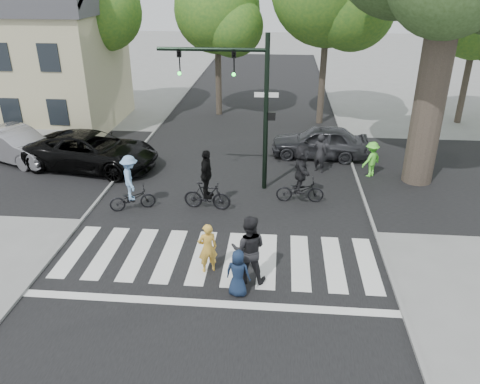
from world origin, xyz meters
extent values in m
plane|color=gray|center=(0.00, 0.00, 0.00)|extent=(120.00, 120.00, 0.00)
cube|color=black|center=(0.00, 5.00, 0.01)|extent=(10.00, 70.00, 0.01)
cube|color=black|center=(0.00, 8.00, 0.01)|extent=(70.00, 10.00, 0.01)
cube|color=gray|center=(-5.05, 5.00, 0.05)|extent=(0.10, 70.00, 0.10)
cube|color=gray|center=(5.05, 5.00, 0.05)|extent=(0.10, 70.00, 0.10)
cube|color=silver|center=(-4.50, 1.00, 0.01)|extent=(0.55, 3.00, 0.01)
cube|color=silver|center=(-3.50, 1.00, 0.01)|extent=(0.55, 3.00, 0.01)
cube|color=silver|center=(-2.50, 1.00, 0.01)|extent=(0.55, 3.00, 0.01)
cube|color=silver|center=(-1.50, 1.00, 0.01)|extent=(0.55, 3.00, 0.01)
cube|color=silver|center=(-0.50, 1.00, 0.01)|extent=(0.55, 3.00, 0.01)
cube|color=silver|center=(0.50, 1.00, 0.01)|extent=(0.55, 3.00, 0.01)
cube|color=silver|center=(1.50, 1.00, 0.01)|extent=(0.55, 3.00, 0.01)
cube|color=silver|center=(2.50, 1.00, 0.01)|extent=(0.55, 3.00, 0.01)
cube|color=silver|center=(3.50, 1.00, 0.01)|extent=(0.55, 3.00, 0.01)
cube|color=silver|center=(4.50, 1.00, 0.01)|extent=(0.55, 3.00, 0.01)
cube|color=silver|center=(0.00, -1.20, 0.01)|extent=(10.00, 0.30, 0.01)
cylinder|color=black|center=(1.20, 6.20, 3.00)|extent=(0.18, 0.18, 6.00)
cylinder|color=black|center=(-0.80, 6.20, 5.40)|extent=(4.00, 0.14, 0.14)
imported|color=black|center=(0.00, 6.20, 4.95)|extent=(0.16, 0.20, 1.00)
sphere|color=#19E533|center=(0.00, 6.08, 4.55)|extent=(0.14, 0.14, 0.14)
imported|color=black|center=(-2.00, 6.20, 4.95)|extent=(0.16, 0.20, 1.00)
sphere|color=#19E533|center=(-2.00, 6.08, 4.55)|extent=(0.14, 0.14, 0.14)
cube|color=black|center=(1.42, 6.20, 3.00)|extent=(0.28, 0.18, 0.30)
cube|color=#FF660C|center=(1.53, 6.20, 3.00)|extent=(0.02, 0.14, 0.20)
cube|color=white|center=(1.20, 6.20, 3.80)|extent=(0.90, 0.04, 0.18)
cylinder|color=brown|center=(7.50, 7.50, 3.50)|extent=(1.20, 1.20, 7.00)
cylinder|color=brown|center=(7.80, 7.30, 6.50)|extent=(1.29, 1.74, 2.93)
cylinder|color=brown|center=(-14.00, 16.20, 2.97)|extent=(0.36, 0.36, 5.95)
sphere|color=#2C6522|center=(-14.00, 16.20, 6.38)|extent=(5.20, 5.20, 5.20)
sphere|color=#2C6522|center=(-12.96, 15.42, 5.53)|extent=(3.64, 3.64, 3.64)
cylinder|color=brown|center=(-9.00, 15.70, 3.22)|extent=(0.36, 0.36, 6.44)
sphere|color=#2C6522|center=(-7.84, 14.83, 5.98)|extent=(4.06, 4.06, 4.06)
cylinder|color=brown|center=(-2.00, 16.80, 2.80)|extent=(0.36, 0.36, 5.60)
sphere|color=#2C6522|center=(-2.00, 16.80, 6.00)|extent=(4.80, 4.80, 4.80)
sphere|color=#2C6522|center=(-1.04, 16.08, 5.20)|extent=(3.36, 3.36, 3.36)
cylinder|color=brown|center=(4.00, 15.50, 3.36)|extent=(0.36, 0.36, 6.72)
sphere|color=#2C6522|center=(5.20, 14.60, 6.24)|extent=(4.20, 4.20, 4.20)
cylinder|color=brown|center=(12.00, 16.30, 2.73)|extent=(0.36, 0.36, 5.46)
sphere|color=#2C6522|center=(12.00, 16.30, 5.85)|extent=(4.60, 4.60, 4.60)
cube|color=#C5BB91|center=(-11.50, 14.00, 3.00)|extent=(8.00, 7.00, 6.00)
cube|color=#47474C|center=(-11.50, 14.00, 6.60)|extent=(8.40, 7.40, 1.20)
cube|color=black|center=(-11.50, 10.48, 1.70)|extent=(1.00, 0.06, 1.30)
cube|color=black|center=(-9.10, 10.48, 1.70)|extent=(1.00, 0.06, 1.30)
cube|color=black|center=(-9.10, 10.48, 4.30)|extent=(1.00, 0.06, 1.30)
cube|color=gray|center=(-10.00, 10.20, 0.40)|extent=(2.00, 1.20, 0.80)
imported|color=gold|center=(-0.19, 0.29, 0.77)|extent=(0.66, 0.55, 1.55)
imported|color=#16253F|center=(0.77, -0.73, 0.68)|extent=(0.74, 0.55, 1.37)
imported|color=black|center=(1.01, -0.05, 1.01)|extent=(1.00, 0.78, 2.02)
imported|color=black|center=(-3.52, 3.92, 0.43)|extent=(1.75, 1.15, 0.87)
imported|color=#7AA7D9|center=(-3.52, 3.92, 1.26)|extent=(0.97, 1.23, 1.66)
imported|color=black|center=(-0.81, 4.21, 0.52)|extent=(1.78, 0.65, 1.05)
imported|color=black|center=(-0.81, 4.21, 1.37)|extent=(0.54, 1.10, 1.81)
imported|color=black|center=(2.58, 5.10, 0.47)|extent=(1.80, 0.66, 0.94)
imported|color=black|center=(2.58, 5.10, 1.37)|extent=(0.56, 1.68, 1.80)
imported|color=black|center=(-6.43, 7.69, 0.80)|extent=(6.14, 3.58, 1.61)
imported|color=#96959A|center=(-10.30, 8.26, 0.78)|extent=(4.99, 3.37, 1.56)
imported|color=#303135|center=(3.60, 9.97, 0.75)|extent=(4.55, 2.11, 1.51)
imported|color=#66F13E|center=(5.64, 7.84, 0.76)|extent=(1.11, 1.07, 1.52)
imported|color=black|center=(3.51, 8.14, 0.86)|extent=(0.75, 0.68, 1.71)
camera|label=1|loc=(1.73, -10.97, 7.93)|focal=35.00mm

